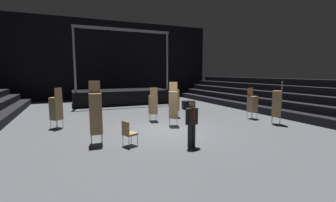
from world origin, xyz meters
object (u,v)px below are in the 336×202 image
(chair_stack_front_left, at_px, (153,104))
(chair_stack_mid_centre, at_px, (96,113))
(chair_stack_rear_left, at_px, (252,103))
(chair_stack_mid_left, at_px, (175,103))
(stage_riser, at_px, (121,96))
(chair_stack_rear_right, at_px, (173,104))
(chair_stack_front_right, at_px, (56,108))
(chair_stack_mid_right, at_px, (277,103))
(man_with_tie, at_px, (192,121))
(equipment_road_case, at_px, (188,105))
(loose_chair_near_man, at_px, (128,132))

(chair_stack_front_left, relative_size, chair_stack_mid_centre, 0.79)
(chair_stack_mid_centre, distance_m, chair_stack_rear_left, 9.09)
(chair_stack_mid_left, bearing_deg, stage_riser, 117.15)
(chair_stack_mid_left, xyz_separation_m, chair_stack_rear_right, (-1.09, -2.08, 0.25))
(stage_riser, height_order, chair_stack_front_right, stage_riser)
(chair_stack_front_left, distance_m, chair_stack_mid_right, 6.57)
(chair_stack_rear_left, relative_size, chair_stack_rear_right, 0.81)
(man_with_tie, relative_size, chair_stack_front_left, 0.91)
(chair_stack_mid_left, bearing_deg, man_with_tie, -94.42)
(chair_stack_mid_right, bearing_deg, equipment_road_case, 66.67)
(chair_stack_mid_centre, bearing_deg, loose_chair_near_man, 148.50)
(chair_stack_mid_centre, height_order, chair_stack_rear_right, chair_stack_mid_centre)
(chair_stack_mid_right, bearing_deg, stage_riser, 77.27)
(chair_stack_front_right, distance_m, chair_stack_rear_left, 10.62)
(man_with_tie, height_order, chair_stack_rear_right, chair_stack_rear_right)
(chair_stack_rear_right, xyz_separation_m, loose_chair_near_man, (-2.89, -2.37, -0.58))
(chair_stack_front_left, bearing_deg, man_with_tie, -85.71)
(chair_stack_mid_centre, relative_size, chair_stack_rear_right, 1.08)
(stage_riser, relative_size, loose_chair_near_man, 8.46)
(chair_stack_mid_right, bearing_deg, chair_stack_rear_left, 54.45)
(stage_riser, relative_size, chair_stack_rear_left, 4.45)
(man_with_tie, bearing_deg, stage_riser, -104.47)
(chair_stack_front_right, height_order, loose_chair_near_man, chair_stack_front_right)
(man_with_tie, bearing_deg, chair_stack_front_right, -61.95)
(stage_riser, bearing_deg, chair_stack_mid_centre, -106.51)
(loose_chair_near_man, bearing_deg, chair_stack_front_right, -171.22)
(chair_stack_rear_right, relative_size, loose_chair_near_man, 2.35)
(chair_stack_front_right, bearing_deg, stage_riser, 14.35)
(chair_stack_mid_left, relative_size, chair_stack_rear_left, 0.95)
(chair_stack_mid_right, relative_size, chair_stack_rear_right, 1.00)
(chair_stack_front_right, height_order, equipment_road_case, chair_stack_front_right)
(stage_riser, bearing_deg, loose_chair_near_man, -100.86)
(chair_stack_mid_left, xyz_separation_m, equipment_road_case, (2.24, 2.47, -0.56))
(chair_stack_rear_right, distance_m, equipment_road_case, 5.69)
(chair_stack_mid_left, bearing_deg, chair_stack_rear_left, -14.78)
(chair_stack_mid_right, xyz_separation_m, loose_chair_near_man, (-8.01, -0.57, -0.58))
(chair_stack_mid_centre, height_order, loose_chair_near_man, chair_stack_mid_centre)
(equipment_road_case, xyz_separation_m, loose_chair_near_man, (-6.22, -6.92, 0.24))
(chair_stack_front_right, relative_size, chair_stack_mid_right, 0.89)
(man_with_tie, bearing_deg, chair_stack_rear_left, -164.30)
(chair_stack_front_right, bearing_deg, chair_stack_rear_left, -54.74)
(chair_stack_mid_left, xyz_separation_m, chair_stack_rear_left, (3.93, -2.23, 0.04))
(chair_stack_front_left, relative_size, chair_stack_mid_left, 1.10)
(man_with_tie, distance_m, chair_stack_mid_right, 6.16)
(chair_stack_mid_left, bearing_deg, chair_stack_front_right, -162.76)
(chair_stack_mid_left, xyz_separation_m, chair_stack_mid_right, (4.03, -3.89, 0.25))
(chair_stack_front_right, relative_size, loose_chair_near_man, 2.08)
(chair_stack_mid_centre, bearing_deg, stage_riser, -104.07)
(chair_stack_rear_right, bearing_deg, chair_stack_front_right, 6.86)
(chair_stack_mid_left, xyz_separation_m, loose_chair_near_man, (-3.98, -4.45, -0.33))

